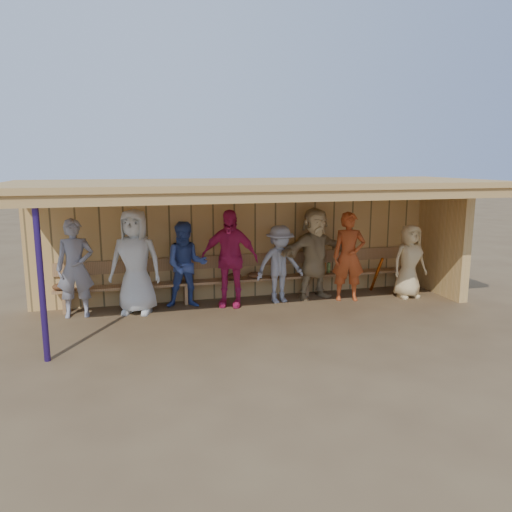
{
  "coord_description": "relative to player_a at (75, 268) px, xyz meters",
  "views": [
    {
      "loc": [
        -2.44,
        -8.77,
        2.85
      ],
      "look_at": [
        0.0,
        0.35,
        1.05
      ],
      "focal_mm": 35.0,
      "sensor_mm": 36.0,
      "label": 1
    }
  ],
  "objects": [
    {
      "name": "ground",
      "position": [
        3.34,
        -0.72,
        -0.92
      ],
      "size": [
        90.0,
        90.0,
        0.0
      ],
      "primitive_type": "plane",
      "color": "brown",
      "rests_on": "ground"
    },
    {
      "name": "player_a",
      "position": [
        0.0,
        0.0,
        0.0
      ],
      "size": [
        0.67,
        0.45,
        1.83
      ],
      "primitive_type": "imported",
      "rotation": [
        0.0,
        0.0,
        -0.01
      ],
      "color": "gray",
      "rests_on": "ground"
    },
    {
      "name": "player_b",
      "position": [
        1.08,
        -0.04,
        0.08
      ],
      "size": [
        1.12,
        0.9,
        1.99
      ],
      "primitive_type": "imported",
      "rotation": [
        0.0,
        0.0,
        -0.31
      ],
      "color": "silver",
      "rests_on": "ground"
    },
    {
      "name": "player_c",
      "position": [
        2.04,
        0.09,
        -0.06
      ],
      "size": [
        0.89,
        0.73,
        1.7
      ],
      "primitive_type": "imported",
      "rotation": [
        0.0,
        0.0,
        -0.11
      ],
      "color": "#364C94",
      "rests_on": "ground"
    },
    {
      "name": "player_d",
      "position": [
        2.88,
        -0.04,
        0.05
      ],
      "size": [
        1.23,
        0.87,
        1.93
      ],
      "primitive_type": "imported",
      "rotation": [
        0.0,
        0.0,
        -0.4
      ],
      "color": "#CF215C",
      "rests_on": "ground"
    },
    {
      "name": "player_e",
      "position": [
        3.92,
        -0.04,
        -0.12
      ],
      "size": [
        1.1,
        0.73,
        1.58
      ],
      "primitive_type": "imported",
      "rotation": [
        0.0,
        0.0,
        0.14
      ],
      "color": "#92949A",
      "rests_on": "ground"
    },
    {
      "name": "player_f",
      "position": [
        4.73,
        0.08,
        0.04
      ],
      "size": [
        1.86,
        0.93,
        1.92
      ],
      "primitive_type": "imported",
      "rotation": [
        0.0,
        0.0,
        0.21
      ],
      "color": "tan",
      "rests_on": "ground"
    },
    {
      "name": "player_g",
      "position": [
        5.34,
        -0.25,
        0.0
      ],
      "size": [
        0.76,
        0.6,
        1.84
      ],
      "primitive_type": "imported",
      "rotation": [
        0.0,
        0.0,
        -0.27
      ],
      "color": "#B1451C",
      "rests_on": "ground"
    },
    {
      "name": "player_h",
      "position": [
        6.67,
        -0.39,
        -0.14
      ],
      "size": [
        0.79,
        0.54,
        1.56
      ],
      "primitive_type": "imported",
      "rotation": [
        0.0,
        0.0,
        0.05
      ],
      "color": "#D9B87A",
      "rests_on": "ground"
    },
    {
      "name": "dugout_structure",
      "position": [
        3.73,
        -0.04,
        0.78
      ],
      "size": [
        8.8,
        3.2,
        2.5
      ],
      "color": "tan",
      "rests_on": "ground"
    },
    {
      "name": "bench",
      "position": [
        3.34,
        0.39,
        -0.39
      ],
      "size": [
        7.6,
        0.34,
        0.93
      ],
      "color": "#A67747",
      "rests_on": "ground"
    },
    {
      "name": "dugout_equipment",
      "position": [
        2.87,
        0.26,
        -0.43
      ],
      "size": [
        7.49,
        0.62,
        0.8
      ],
      "color": "#CB5817",
      "rests_on": "ground"
    }
  ]
}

